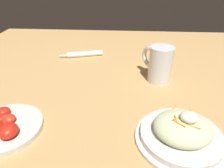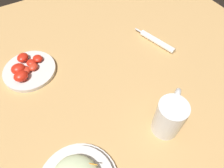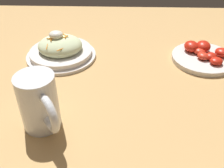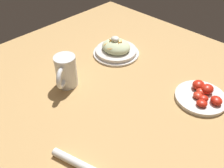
{
  "view_description": "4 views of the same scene",
  "coord_description": "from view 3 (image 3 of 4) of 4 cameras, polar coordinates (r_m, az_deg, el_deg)",
  "views": [
    {
      "loc": [
        -0.08,
        0.63,
        0.38
      ],
      "look_at": [
        -0.04,
        0.07,
        0.05
      ],
      "focal_mm": 32.72,
      "sensor_mm": 36.0,
      "label": 1
    },
    {
      "loc": [
        -0.36,
        0.23,
        0.61
      ],
      "look_at": [
        -0.03,
        0.03,
        0.08
      ],
      "focal_mm": 33.0,
      "sensor_mm": 36.0,
      "label": 2
    },
    {
      "loc": [
        -0.04,
        -0.49,
        0.44
      ],
      "look_at": [
        -0.05,
        0.04,
        0.05
      ],
      "focal_mm": 42.63,
      "sensor_mm": 36.0,
      "label": 3
    },
    {
      "loc": [
        0.46,
        -0.48,
        0.64
      ],
      "look_at": [
        -0.04,
        0.03,
        0.05
      ],
      "focal_mm": 39.0,
      "sensor_mm": 36.0,
      "label": 4
    }
  ],
  "objects": [
    {
      "name": "beer_mug",
      "position": [
        0.6,
        -15.24,
        -4.37
      ],
      "size": [
        0.11,
        0.13,
        0.13
      ],
      "color": "white",
      "rests_on": "ground_plane"
    },
    {
      "name": "tomato_plate",
      "position": [
        0.89,
        19.03,
        5.78
      ],
      "size": [
        0.19,
        0.19,
        0.05
      ],
      "color": "silver",
      "rests_on": "ground_plane"
    },
    {
      "name": "ground_plane",
      "position": [
        0.66,
        4.64,
        -5.76
      ],
      "size": [
        1.43,
        1.43,
        0.0
      ],
      "primitive_type": "plane",
      "color": "tan"
    },
    {
      "name": "salad_plate",
      "position": [
        0.87,
        -10.96,
        7.25
      ],
      "size": [
        0.22,
        0.22,
        0.09
      ],
      "color": "silver",
      "rests_on": "ground_plane"
    }
  ]
}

